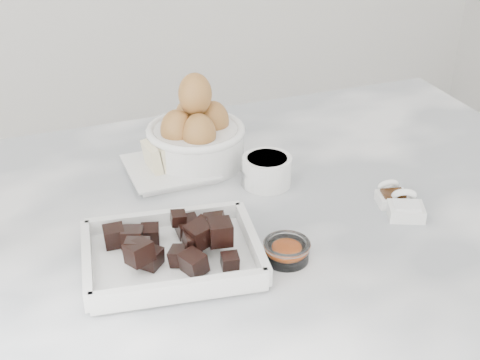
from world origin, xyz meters
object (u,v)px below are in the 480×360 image
Objects in this scene: butter_plate at (168,162)px; zest_bowl at (287,250)px; honey_bowl at (260,176)px; salt_spoon at (405,207)px; sugar_ramekin at (267,170)px; egg_bowl at (196,135)px; vanilla_spoon at (391,195)px; chocolate_dish at (172,250)px.

butter_plate is 0.31m from zest_bowl.
zest_bowl is at bearing -102.28° from honey_bowl.
honey_bowl is (0.13, -0.09, -0.01)m from butter_plate.
salt_spoon is at bearing 10.83° from zest_bowl.
sugar_ramekin reaches higher than salt_spoon.
egg_bowl is (-0.09, 0.11, 0.03)m from sugar_ramekin.
vanilla_spoon is (0.30, -0.21, -0.01)m from butter_plate.
zest_bowl is (0.15, -0.04, -0.01)m from chocolate_dish.
salt_spoon reaches higher than vanilla_spoon.
butter_plate is at bearing 106.43° from zest_bowl.
salt_spoon is at bearing -45.25° from sugar_ramekin.
honey_bowl is at bearing 135.74° from salt_spoon.
vanilla_spoon is at bearing -43.56° from egg_bowl.
butter_plate is 0.17m from sugar_ramekin.
butter_plate is (0.06, 0.25, -0.00)m from chocolate_dish.
vanilla_spoon is (0.22, 0.08, -0.00)m from zest_bowl.
egg_bowl reaches higher than sugar_ramekin.
egg_bowl is 0.32m from zest_bowl.
chocolate_dish is 0.37m from vanilla_spoon.
salt_spoon is at bearing -44.26° from honey_bowl.
butter_plate reaches higher than honey_bowl.
zest_bowl is 0.23m from vanilla_spoon.
chocolate_dish reaches higher than zest_bowl.
zest_bowl is at bearing -73.57° from butter_plate.
egg_bowl is at bearing 136.44° from vanilla_spoon.
salt_spoon is (0.25, -0.28, -0.04)m from egg_bowl.
vanilla_spoon is at bearing 89.47° from salt_spoon.
zest_bowl is (-0.05, -0.21, 0.00)m from honey_bowl.
chocolate_dish is 0.26m from sugar_ramekin.
sugar_ramekin reaches higher than honey_bowl.
egg_bowl is at bearing 95.49° from zest_bowl.
egg_bowl reaches higher than butter_plate.
egg_bowl is at bearing 127.27° from sugar_ramekin.
butter_plate reaches higher than sugar_ramekin.
butter_plate is 2.16× the size of honey_bowl.
salt_spoon is (0.37, -0.00, -0.01)m from chocolate_dish.
chocolate_dish reaches higher than sugar_ramekin.
chocolate_dish is at bearing -104.12° from butter_plate.
salt_spoon reaches higher than honey_bowl.
honey_bowl is (0.08, -0.11, -0.04)m from egg_bowl.
butter_plate is 2.23× the size of vanilla_spoon.
honey_bowl is at bearing 156.88° from sugar_ramekin.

